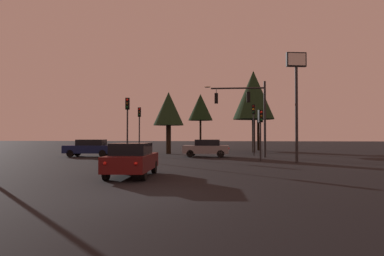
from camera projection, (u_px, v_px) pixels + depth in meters
ground_plane at (201, 154)px, 34.49m from camera, size 168.00×168.00×0.00m
traffic_signal_mast_arm at (248, 106)px, 29.13m from camera, size 5.29×0.41×6.54m
traffic_light_corner_left at (139, 121)px, 32.16m from camera, size 0.35×0.38×4.55m
traffic_light_corner_right at (254, 120)px, 31.82m from camera, size 0.35×0.38×4.80m
traffic_light_median at (260, 125)px, 24.65m from camera, size 0.37×0.39×3.74m
traffic_light_far_side at (127, 116)px, 25.77m from camera, size 0.33×0.37×4.75m
car_nearside_lane at (132, 159)px, 15.33m from camera, size 1.99×4.33×1.52m
car_crossing_left at (90, 148)px, 30.03m from camera, size 4.48×1.86×1.52m
car_crossing_right at (206, 148)px, 29.69m from camera, size 4.02×1.88×1.52m
store_sign_illuminated at (296, 82)px, 23.54m from camera, size 1.42×0.50×7.66m
tree_behind_sign at (253, 95)px, 37.63m from camera, size 4.57×4.57×9.09m
tree_left_far at (200, 107)px, 49.76m from camera, size 3.61×3.61×8.02m
tree_center_horizon at (169, 109)px, 34.78m from camera, size 3.13×3.13×6.36m
tree_right_cluster at (258, 105)px, 43.02m from camera, size 3.52×3.52×7.59m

